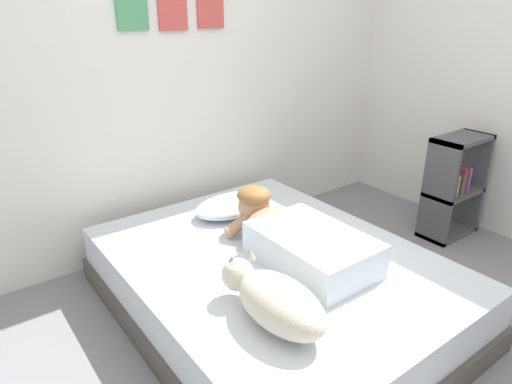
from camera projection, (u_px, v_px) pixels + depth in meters
ground_plane at (361, 373)px, 2.10m from camera, size 11.60×11.60×0.00m
back_wall at (172, 62)px, 2.91m from camera, size 3.80×0.12×2.50m
bed at (273, 284)px, 2.48m from camera, size 1.49×1.93×0.35m
pillow at (233, 205)px, 2.89m from camera, size 0.52×0.32×0.11m
person_lying at (294, 236)px, 2.40m from camera, size 0.43×0.92×0.27m
dog at (275, 300)px, 1.88m from camera, size 0.26×0.57×0.21m
coffee_cup at (250, 222)px, 2.71m from camera, size 0.12×0.09×0.07m
cell_phone at (258, 251)px, 2.45m from camera, size 0.07×0.14×0.01m
bookshelf at (453, 186)px, 3.25m from camera, size 0.45×0.24×0.75m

